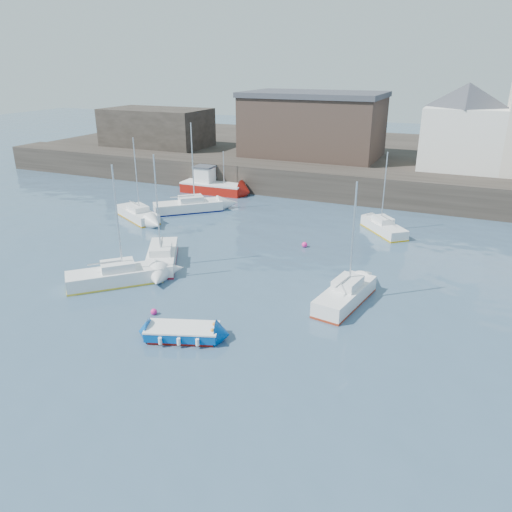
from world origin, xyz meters
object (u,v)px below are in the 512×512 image
at_px(fishing_boat, 211,185).
at_px(sailboat_e, 137,214).
at_px(sailboat_a, 115,276).
at_px(sailboat_f, 384,227).
at_px(buoy_mid, 221,333).
at_px(buoy_far, 305,247).
at_px(sailboat_h, 188,206).
at_px(buoy_near, 154,314).
at_px(sailboat_c, 345,295).
at_px(blue_dinghy, 182,332).
at_px(sailboat_b, 162,256).

bearing_deg(fishing_boat, sailboat_e, -97.60).
distance_m(sailboat_a, sailboat_e, 14.74).
xyz_separation_m(sailboat_f, buoy_mid, (-4.93, -20.79, -0.48)).
distance_m(sailboat_e, buoy_far, 16.77).
height_order(sailboat_h, buoy_far, sailboat_h).
xyz_separation_m(buoy_near, buoy_mid, (4.56, -0.33, 0.00)).
xyz_separation_m(fishing_boat, sailboat_c, (20.57, -21.07, -0.34)).
distance_m(fishing_boat, buoy_far, 19.77).
distance_m(fishing_boat, sailboat_a, 25.06).
bearing_deg(sailboat_c, buoy_far, 122.57).
bearing_deg(sailboat_e, buoy_near, -51.17).
bearing_deg(buoy_mid, fishing_boat, 119.31).
xyz_separation_m(sailboat_a, sailboat_c, (14.64, 3.28, 0.01)).
bearing_deg(sailboat_h, fishing_boat, 101.58).
height_order(blue_dinghy, buoy_near, blue_dinghy).
xyz_separation_m(fishing_boat, sailboat_e, (-1.55, -11.65, -0.42)).
bearing_deg(sailboat_b, sailboat_a, -100.53).
relative_size(sailboat_f, sailboat_h, 0.80).
height_order(buoy_mid, buoy_far, buoy_far).
bearing_deg(buoy_mid, sailboat_e, 137.19).
bearing_deg(sailboat_b, buoy_mid, -40.20).
distance_m(sailboat_b, sailboat_f, 19.13).
bearing_deg(buoy_mid, sailboat_a, 162.71).
relative_size(sailboat_c, buoy_near, 19.63).
distance_m(sailboat_e, sailboat_f, 22.40).
height_order(blue_dinghy, sailboat_h, sailboat_h).
distance_m(blue_dinghy, buoy_far, 16.06).
bearing_deg(blue_dinghy, buoy_mid, 40.66).
xyz_separation_m(blue_dinghy, fishing_boat, (-13.73, 28.62, 0.51)).
distance_m(blue_dinghy, sailboat_h, 24.26).
height_order(sailboat_c, sailboat_h, sailboat_h).
relative_size(blue_dinghy, sailboat_f, 0.61).
height_order(fishing_boat, sailboat_c, sailboat_c).
height_order(sailboat_b, buoy_near, sailboat_b).
bearing_deg(sailboat_e, blue_dinghy, -48.00).
bearing_deg(buoy_far, sailboat_f, 50.64).
distance_m(sailboat_c, sailboat_e, 24.05).
bearing_deg(sailboat_c, buoy_near, -149.17).
bearing_deg(blue_dinghy, sailboat_b, 129.12).
xyz_separation_m(sailboat_a, sailboat_e, (-7.48, 12.70, -0.06)).
bearing_deg(buoy_near, sailboat_c, 30.83).
bearing_deg(sailboat_e, fishing_boat, 82.40).
height_order(sailboat_a, sailboat_b, sailboat_b).
relative_size(sailboat_a, buoy_near, 20.81).
xyz_separation_m(sailboat_a, sailboat_f, (14.31, 17.87, -0.08)).
height_order(sailboat_e, buoy_mid, sailboat_e).
height_order(sailboat_a, sailboat_h, sailboat_h).
relative_size(sailboat_e, buoy_far, 17.06).
relative_size(fishing_boat, buoy_mid, 19.70).
bearing_deg(sailboat_e, sailboat_c, -23.07).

